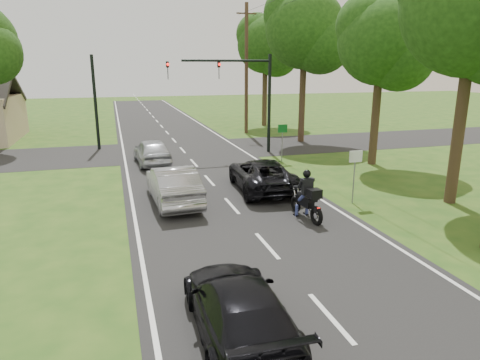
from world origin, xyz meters
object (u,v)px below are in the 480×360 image
object	(u,v)px
motorcycle_rider	(307,200)
utility_pole_far	(246,69)
traffic_signal	(241,86)
sign_white	(355,164)
sign_green	(282,134)
dark_suv	(262,174)
silver_suv	(152,151)
dark_car_behind	(239,308)
silver_sedan	(173,185)

from	to	relation	value
motorcycle_rider	utility_pole_far	bearing A→B (deg)	73.19
motorcycle_rider	utility_pole_far	world-z (taller)	utility_pole_far
traffic_signal	sign_white	size ratio (longest dim) A/B	3.00
motorcycle_rider	sign_green	xyz separation A→B (m)	(2.72, 9.12, 0.89)
dark_suv	sign_white	xyz separation A→B (m)	(2.83, -2.83, 0.90)
motorcycle_rider	traffic_signal	distance (m)	12.67
motorcycle_rider	utility_pole_far	distance (m)	21.00
motorcycle_rider	traffic_signal	xyz separation A→B (m)	(1.16, 12.14, 3.43)
silver_suv	utility_pole_far	world-z (taller)	utility_pole_far
dark_suv	sign_white	world-z (taller)	sign_white
dark_suv	sign_green	size ratio (longest dim) A/B	2.33
sign_white	utility_pole_far	bearing A→B (deg)	85.49
utility_pole_far	sign_green	distance (m)	11.63
dark_car_behind	silver_suv	bearing A→B (deg)	-88.25
silver_suv	sign_white	world-z (taller)	sign_white
motorcycle_rider	silver_sedan	distance (m)	5.31
silver_suv	sign_green	bearing A→B (deg)	165.42
dark_suv	utility_pole_far	size ratio (longest dim) A/B	0.49
dark_car_behind	motorcycle_rider	bearing A→B (deg)	-124.60
motorcycle_rider	dark_suv	size ratio (longest dim) A/B	0.42
sign_white	silver_sedan	bearing A→B (deg)	163.48
dark_suv	traffic_signal	bearing A→B (deg)	-95.51
motorcycle_rider	silver_suv	xyz separation A→B (m)	(-4.43, 10.51, 0.02)
traffic_signal	sign_green	distance (m)	4.24
dark_car_behind	utility_pole_far	size ratio (longest dim) A/B	0.43
dark_suv	silver_sedan	world-z (taller)	silver_sedan
dark_car_behind	sign_white	bearing A→B (deg)	-132.81
sign_white	sign_green	distance (m)	8.00
dark_suv	dark_car_behind	distance (m)	10.62
traffic_signal	utility_pole_far	bearing A→B (deg)	70.32
motorcycle_rider	silver_suv	bearing A→B (deg)	107.34
motorcycle_rider	dark_car_behind	world-z (taller)	motorcycle_rider
utility_pole_far	sign_white	bearing A→B (deg)	-94.51
silver_sedan	silver_suv	size ratio (longest dim) A/B	1.08
traffic_signal	utility_pole_far	world-z (taller)	utility_pole_far
dark_car_behind	dark_suv	bearing A→B (deg)	-110.70
utility_pole_far	sign_white	xyz separation A→B (m)	(-1.50, -19.02, -3.49)
sign_green	sign_white	bearing A→B (deg)	-91.43
motorcycle_rider	dark_car_behind	size ratio (longest dim) A/B	0.49
dark_car_behind	sign_white	xyz separation A→B (m)	(6.77, 7.03, 0.96)
motorcycle_rider	dark_suv	distance (m)	3.96
sign_green	silver_sedan	bearing A→B (deg)	-139.54
traffic_signal	sign_white	world-z (taller)	traffic_signal
motorcycle_rider	silver_suv	distance (m)	11.41
silver_sedan	sign_green	xyz separation A→B (m)	(7.01, 5.98, 0.84)
silver_sedan	traffic_signal	distance (m)	11.05
motorcycle_rider	dark_car_behind	distance (m)	7.28
traffic_signal	dark_car_behind	bearing A→B (deg)	-106.69
silver_suv	utility_pole_far	bearing A→B (deg)	-134.85
silver_suv	traffic_signal	distance (m)	6.75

